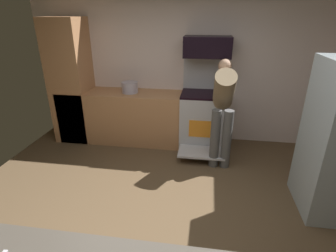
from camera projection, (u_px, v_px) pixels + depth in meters
ground_plane at (159, 223)px, 2.96m from camera, size 5.20×4.80×0.02m
wall_back at (182, 66)px, 4.57m from camera, size 5.20×0.12×2.60m
lower_cabinet_run at (129, 117)px, 4.70m from camera, size 2.40×0.60×0.90m
cabinet_column at (71, 82)px, 4.60m from camera, size 0.60×0.60×2.10m
oven_range at (203, 118)px, 4.49m from camera, size 0.76×1.05×1.51m
microwave at (208, 47)px, 4.11m from camera, size 0.74×0.38×0.32m
person_cook at (223, 105)px, 3.83m from camera, size 0.31×0.68×1.54m
stock_pot at (130, 87)px, 4.48m from camera, size 0.28×0.28×0.18m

